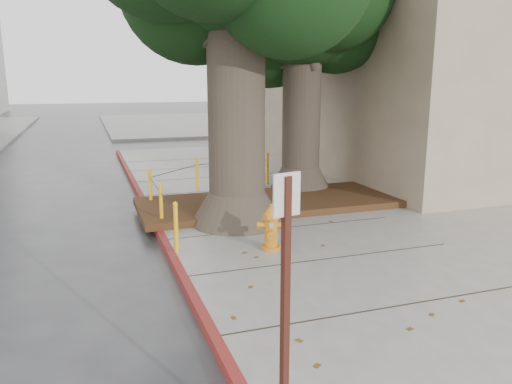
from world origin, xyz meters
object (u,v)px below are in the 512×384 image
at_px(fire_hydrant, 271,228).
at_px(car_silver, 266,131).
at_px(signpost, 285,304).
at_px(car_red, 358,129).

relative_size(fire_hydrant, car_silver, 0.28).
bearing_deg(signpost, car_red, 45.43).
xyz_separation_m(signpost, car_red, (13.12, 21.35, -0.95)).
height_order(signpost, car_red, signpost).
xyz_separation_m(fire_hydrant, car_red, (11.40, 16.48, -0.02)).
xyz_separation_m(car_silver, car_red, (5.13, -0.90, 0.02)).
bearing_deg(car_silver, fire_hydrant, 163.68).
relative_size(fire_hydrant, signpost, 0.36).
bearing_deg(car_red, car_silver, 86.86).
relative_size(car_silver, car_red, 0.93).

